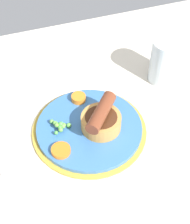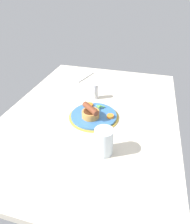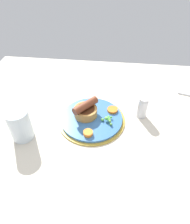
% 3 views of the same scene
% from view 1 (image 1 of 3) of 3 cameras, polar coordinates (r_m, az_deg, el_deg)
% --- Properties ---
extents(dining_table, '(1.10, 0.80, 0.03)m').
position_cam_1_polar(dining_table, '(0.75, -3.16, -5.59)').
color(dining_table, beige).
rests_on(dining_table, ground).
extents(dinner_plate, '(0.23, 0.23, 0.01)m').
position_cam_1_polar(dinner_plate, '(0.75, -0.88, -2.65)').
color(dinner_plate, '#B79333').
rests_on(dinner_plate, dining_table).
extents(sausage_pudding, '(0.08, 0.09, 0.06)m').
position_cam_1_polar(sausage_pudding, '(0.73, 0.93, -1.17)').
color(sausage_pudding, '#BC8442').
rests_on(sausage_pudding, dinner_plate).
extents(pea_pile, '(0.04, 0.04, 0.02)m').
position_cam_1_polar(pea_pile, '(0.74, -5.35, -2.04)').
color(pea_pile, '#5FAB46').
rests_on(pea_pile, dinner_plate).
extents(carrot_slice_1, '(0.03, 0.03, 0.01)m').
position_cam_1_polar(carrot_slice_1, '(0.79, -2.52, 2.15)').
color(carrot_slice_1, orange).
rests_on(carrot_slice_1, dinner_plate).
extents(carrot_slice_3, '(0.05, 0.05, 0.01)m').
position_cam_1_polar(carrot_slice_3, '(0.71, -5.22, -5.85)').
color(carrot_slice_3, orange).
rests_on(carrot_slice_3, dinner_plate).
extents(drinking_glass, '(0.07, 0.07, 0.11)m').
position_cam_1_polar(drinking_glass, '(0.85, 10.71, 7.67)').
color(drinking_glass, silver).
rests_on(drinking_glass, dining_table).
extents(salt_shaker, '(0.03, 0.03, 0.08)m').
position_cam_1_polar(salt_shaker, '(0.69, -13.62, -6.82)').
color(salt_shaker, silver).
rests_on(salt_shaker, dining_table).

